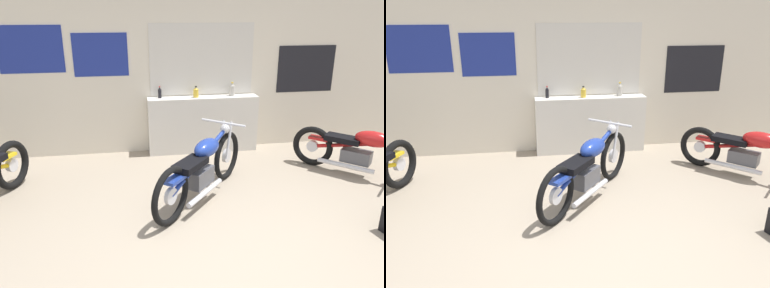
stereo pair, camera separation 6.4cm
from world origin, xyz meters
TOP-DOWN VIEW (x-y plane):
  - ground_plane at (0.00, 0.00)m, footprint 24.00×24.00m
  - wall_back at (0.01, 3.14)m, footprint 10.00×0.07m
  - sill_counter at (0.30, 2.96)m, footprint 1.82×0.28m
  - bottle_leftmost at (-0.40, 3.01)m, footprint 0.06×0.06m
  - bottle_left_center at (0.18, 2.97)m, footprint 0.09×0.09m
  - bottle_center at (0.79, 2.98)m, footprint 0.09×0.09m
  - motorcycle_red at (2.33, 1.55)m, footprint 1.48×1.54m
  - motorcycle_blue at (-0.03, 1.28)m, footprint 1.41×1.65m

SIDE VIEW (x-z plane):
  - ground_plane at x=0.00m, z-range 0.00..0.00m
  - motorcycle_red at x=2.33m, z-range 0.00..0.77m
  - motorcycle_blue at x=-0.03m, z-range -0.01..0.87m
  - sill_counter at x=0.30m, z-range 0.00..0.93m
  - bottle_left_center at x=0.18m, z-range 0.92..1.10m
  - bottle_leftmost at x=-0.40m, z-range 0.92..1.11m
  - bottle_center at x=0.79m, z-range 0.92..1.15m
  - wall_back at x=0.01m, z-range 0.00..2.80m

